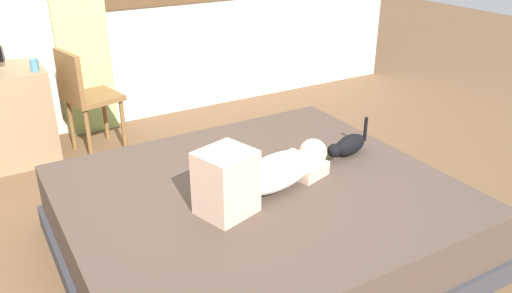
{
  "coord_description": "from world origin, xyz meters",
  "views": [
    {
      "loc": [
        -1.15,
        -2.01,
        1.84
      ],
      "look_at": [
        0.24,
        0.34,
        0.58
      ],
      "focal_mm": 36.29,
      "sensor_mm": 36.0,
      "label": 1
    }
  ],
  "objects_px": {
    "cat": "(348,145)",
    "cup": "(34,65)",
    "chair_by_desk": "(84,94)",
    "person_lying": "(264,173)",
    "bed": "(259,221)"
  },
  "relations": [
    {
      "from": "person_lying",
      "to": "chair_by_desk",
      "type": "bearing_deg",
      "value": 104.36
    },
    {
      "from": "bed",
      "to": "chair_by_desk",
      "type": "xyz_separation_m",
      "value": [
        -0.49,
        1.87,
        0.3
      ]
    },
    {
      "from": "cup",
      "to": "chair_by_desk",
      "type": "distance_m",
      "value": 0.43
    },
    {
      "from": "chair_by_desk",
      "to": "person_lying",
      "type": "bearing_deg",
      "value": -75.64
    },
    {
      "from": "cat",
      "to": "chair_by_desk",
      "type": "relative_size",
      "value": 0.41
    },
    {
      "from": "cup",
      "to": "chair_by_desk",
      "type": "relative_size",
      "value": 0.11
    },
    {
      "from": "cat",
      "to": "person_lying",
      "type": "bearing_deg",
      "value": -169.51
    },
    {
      "from": "bed",
      "to": "person_lying",
      "type": "xyz_separation_m",
      "value": [
        0.0,
        -0.05,
        0.33
      ]
    },
    {
      "from": "person_lying",
      "to": "cup",
      "type": "height_order",
      "value": "cup"
    },
    {
      "from": "bed",
      "to": "cat",
      "type": "height_order",
      "value": "cat"
    },
    {
      "from": "cup",
      "to": "bed",
      "type": "bearing_deg",
      "value": -66.49
    },
    {
      "from": "bed",
      "to": "cat",
      "type": "distance_m",
      "value": 0.76
    },
    {
      "from": "bed",
      "to": "cup",
      "type": "height_order",
      "value": "cup"
    },
    {
      "from": "cat",
      "to": "cup",
      "type": "height_order",
      "value": "cup"
    },
    {
      "from": "person_lying",
      "to": "cup",
      "type": "relative_size",
      "value": 9.96
    }
  ]
}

